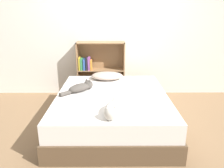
# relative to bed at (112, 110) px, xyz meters

# --- Properties ---
(ground_plane) EXTENTS (8.00, 8.00, 0.00)m
(ground_plane) POSITION_rel_bed_xyz_m (0.00, 0.00, -0.23)
(ground_plane) COLOR #846647
(wall_back) EXTENTS (8.00, 0.06, 2.50)m
(wall_back) POSITION_rel_bed_xyz_m (0.00, 1.34, 1.02)
(wall_back) COLOR silver
(wall_back) RESTS_ON ground_plane
(bed) EXTENTS (1.55, 1.84, 0.47)m
(bed) POSITION_rel_bed_xyz_m (0.00, 0.00, 0.00)
(bed) COLOR brown
(bed) RESTS_ON ground_plane
(pillow) EXTENTS (0.53, 0.37, 0.12)m
(pillow) POSITION_rel_bed_xyz_m (-0.08, 0.70, 0.30)
(pillow) COLOR #B29E8E
(pillow) RESTS_ON bed
(cat_light) EXTENTS (0.21, 0.55, 0.17)m
(cat_light) POSITION_rel_bed_xyz_m (-0.00, -0.64, 0.30)
(cat_light) COLOR beige
(cat_light) RESTS_ON bed
(cat_dark) EXTENTS (0.44, 0.42, 0.16)m
(cat_dark) POSITION_rel_bed_xyz_m (-0.44, 0.12, 0.30)
(cat_dark) COLOR #47423D
(cat_dark) RESTS_ON bed
(bookshelf) EXTENTS (0.88, 0.26, 1.04)m
(bookshelf) POSITION_rel_bed_xyz_m (-0.24, 1.20, 0.30)
(bookshelf) COLOR #8E6B47
(bookshelf) RESTS_ON ground_plane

